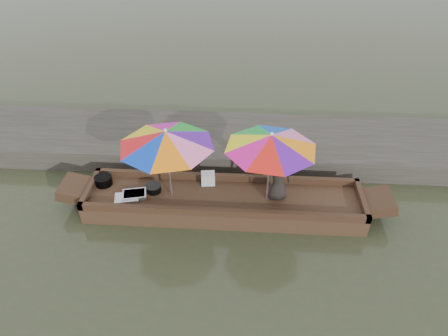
# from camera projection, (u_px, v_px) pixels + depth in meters

# --- Properties ---
(water) EXTENTS (80.00, 80.00, 0.00)m
(water) POSITION_uv_depth(u_px,v_px,m) (224.00, 210.00, 8.27)
(water) COLOR #2E3621
(water) RESTS_ON ground
(dock) EXTENTS (22.00, 2.20, 0.50)m
(dock) POSITION_uv_depth(u_px,v_px,m) (230.00, 142.00, 9.89)
(dock) COLOR #2D2B26
(dock) RESTS_ON ground
(boat_hull) EXTENTS (5.58, 1.20, 0.35)m
(boat_hull) POSITION_uv_depth(u_px,v_px,m) (224.00, 203.00, 8.17)
(boat_hull) COLOR black
(boat_hull) RESTS_ON water
(cooking_pot) EXTENTS (0.36, 0.36, 0.19)m
(cooking_pot) POSITION_uv_depth(u_px,v_px,m) (103.00, 181.00, 8.34)
(cooking_pot) COLOR black
(cooking_pot) RESTS_ON boat_hull
(tray_crayfish) EXTENTS (0.53, 0.42, 0.09)m
(tray_crayfish) POSITION_uv_depth(u_px,v_px,m) (134.00, 195.00, 8.04)
(tray_crayfish) COLOR silver
(tray_crayfish) RESTS_ON boat_hull
(tray_scallop) EXTENTS (0.53, 0.42, 0.06)m
(tray_scallop) POSITION_uv_depth(u_px,v_px,m) (127.00, 198.00, 7.99)
(tray_scallop) COLOR silver
(tray_scallop) RESTS_ON boat_hull
(charcoal_grill) EXTENTS (0.30, 0.30, 0.14)m
(charcoal_grill) POSITION_uv_depth(u_px,v_px,m) (154.00, 189.00, 8.16)
(charcoal_grill) COLOR black
(charcoal_grill) RESTS_ON boat_hull
(supply_bag) EXTENTS (0.30, 0.25, 0.26)m
(supply_bag) POSITION_uv_depth(u_px,v_px,m) (208.00, 178.00, 8.34)
(supply_bag) COLOR silver
(supply_bag) RESTS_ON boat_hull
(vendor) EXTENTS (0.55, 0.41, 1.02)m
(vendor) POSITION_uv_depth(u_px,v_px,m) (278.00, 177.00, 7.75)
(vendor) COLOR black
(vendor) RESTS_ON boat_hull
(umbrella_bow) EXTENTS (2.05, 2.05, 1.55)m
(umbrella_bow) POSITION_uv_depth(u_px,v_px,m) (169.00, 164.00, 7.66)
(umbrella_bow) COLOR #5514A5
(umbrella_bow) RESTS_ON boat_hull
(umbrella_stern) EXTENTS (2.12, 2.12, 1.55)m
(umbrella_stern) POSITION_uv_depth(u_px,v_px,m) (269.00, 168.00, 7.56)
(umbrella_stern) COLOR pink
(umbrella_stern) RESTS_ON boat_hull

